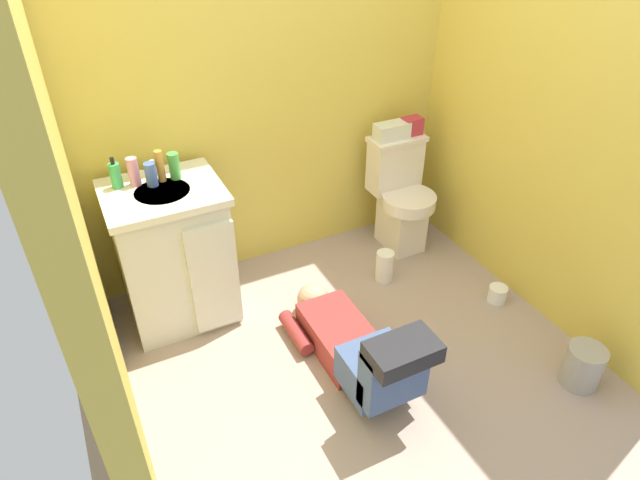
# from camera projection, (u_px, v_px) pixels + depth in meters

# --- Properties ---
(ground_plane) EXTENTS (2.77, 3.04, 0.04)m
(ground_plane) POSITION_uv_depth(u_px,v_px,m) (352.00, 350.00, 3.02)
(ground_plane) COLOR #A48E83
(wall_back) EXTENTS (2.43, 0.08, 2.40)m
(wall_back) POSITION_uv_depth(u_px,v_px,m) (267.00, 74.00, 3.11)
(wall_back) COLOR gold
(wall_back) RESTS_ON ground_plane
(wall_left) EXTENTS (0.08, 2.04, 2.40)m
(wall_left) POSITION_uv_depth(u_px,v_px,m) (66.00, 210.00, 1.89)
(wall_left) COLOR gold
(wall_left) RESTS_ON ground_plane
(wall_right) EXTENTS (0.08, 2.04, 2.40)m
(wall_right) POSITION_uv_depth(u_px,v_px,m) (564.00, 101.00, 2.75)
(wall_right) COLOR gold
(wall_right) RESTS_ON ground_plane
(toilet) EXTENTS (0.36, 0.46, 0.75)m
(toilet) POSITION_uv_depth(u_px,v_px,m) (400.00, 196.00, 3.64)
(toilet) COLOR silver
(toilet) RESTS_ON ground_plane
(vanity_cabinet) EXTENTS (0.60, 0.53, 0.82)m
(vanity_cabinet) POSITION_uv_depth(u_px,v_px,m) (174.00, 254.00, 3.01)
(vanity_cabinet) COLOR silver
(vanity_cabinet) RESTS_ON ground_plane
(faucet) EXTENTS (0.02, 0.02, 0.10)m
(faucet) POSITION_uv_depth(u_px,v_px,m) (153.00, 169.00, 2.86)
(faucet) COLOR silver
(faucet) RESTS_ON vanity_cabinet
(person_plumber) EXTENTS (0.39, 1.06, 0.52)m
(person_plumber) POSITION_uv_depth(u_px,v_px,m) (357.00, 347.00, 2.77)
(person_plumber) COLOR maroon
(person_plumber) RESTS_ON ground_plane
(tissue_box) EXTENTS (0.22, 0.11, 0.10)m
(tissue_box) POSITION_uv_depth(u_px,v_px,m) (392.00, 131.00, 3.44)
(tissue_box) COLOR silver
(tissue_box) RESTS_ON toilet
(toiletry_bag) EXTENTS (0.12, 0.09, 0.11)m
(toiletry_bag) POSITION_uv_depth(u_px,v_px,m) (412.00, 126.00, 3.49)
(toiletry_bag) COLOR #B22D3F
(toiletry_bag) RESTS_ON toilet
(soap_dispenser) EXTENTS (0.06, 0.06, 0.17)m
(soap_dispenser) POSITION_uv_depth(u_px,v_px,m) (116.00, 175.00, 2.77)
(soap_dispenser) COLOR green
(soap_dispenser) RESTS_ON vanity_cabinet
(bottle_pink) EXTENTS (0.06, 0.06, 0.15)m
(bottle_pink) POSITION_uv_depth(u_px,v_px,m) (134.00, 172.00, 2.78)
(bottle_pink) COLOR pink
(bottle_pink) RESTS_ON vanity_cabinet
(bottle_blue) EXTENTS (0.06, 0.06, 0.12)m
(bottle_blue) POSITION_uv_depth(u_px,v_px,m) (151.00, 174.00, 2.79)
(bottle_blue) COLOR #445FB0
(bottle_blue) RESTS_ON vanity_cabinet
(bottle_amber) EXTENTS (0.04, 0.04, 0.17)m
(bottle_amber) POSITION_uv_depth(u_px,v_px,m) (160.00, 166.00, 2.81)
(bottle_amber) COLOR #C18635
(bottle_amber) RESTS_ON vanity_cabinet
(bottle_green) EXTENTS (0.06, 0.06, 0.14)m
(bottle_green) POSITION_uv_depth(u_px,v_px,m) (174.00, 166.00, 2.85)
(bottle_green) COLOR green
(bottle_green) RESTS_ON vanity_cabinet
(trash_can) EXTENTS (0.19, 0.19, 0.23)m
(trash_can) POSITION_uv_depth(u_px,v_px,m) (583.00, 366.00, 2.74)
(trash_can) COLOR #9B9792
(trash_can) RESTS_ON ground_plane
(paper_towel_roll) EXTENTS (0.11, 0.11, 0.20)m
(paper_towel_roll) POSITION_uv_depth(u_px,v_px,m) (385.00, 266.00, 3.44)
(paper_towel_roll) COLOR white
(paper_towel_roll) RESTS_ON ground_plane
(toilet_paper_roll) EXTENTS (0.11, 0.11, 0.10)m
(toilet_paper_roll) POSITION_uv_depth(u_px,v_px,m) (497.00, 294.00, 3.30)
(toilet_paper_roll) COLOR white
(toilet_paper_roll) RESTS_ON ground_plane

